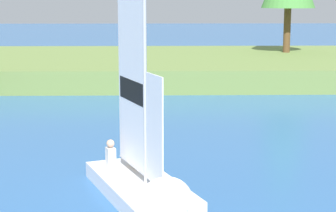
{
  "coord_description": "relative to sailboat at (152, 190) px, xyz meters",
  "views": [
    {
      "loc": [
        -1.16,
        -4.44,
        4.6
      ],
      "look_at": [
        -0.77,
        13.61,
        1.2
      ],
      "focal_mm": 61.86,
      "sensor_mm": 36.0,
      "label": 1
    }
  ],
  "objects": [
    {
      "name": "shore_bank",
      "position": [
        1.25,
        22.15,
        0.2
      ],
      "size": [
        80.0,
        14.51,
        1.16
      ],
      "primitive_type": "cube",
      "color": "olive",
      "rests_on": "ground"
    },
    {
      "name": "sailboat",
      "position": [
        0.0,
        0.0,
        0.0
      ],
      "size": [
        3.01,
        4.66,
        5.74
      ],
      "rotation": [
        0.0,
        0.0,
        -1.2
      ],
      "color": "white",
      "rests_on": "ground"
    }
  ]
}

